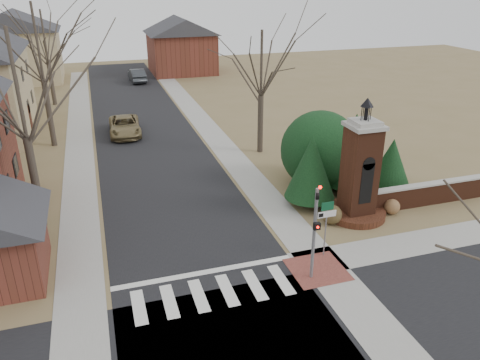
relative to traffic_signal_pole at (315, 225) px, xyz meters
name	(u,v)px	position (x,y,z in m)	size (l,w,h in m)	color
ground	(218,305)	(-4.30, -0.57, -2.59)	(120.00, 120.00, 0.00)	brown
main_street	(147,136)	(-4.30, 21.43, -2.58)	(8.00, 70.00, 0.01)	black
cross_street	(241,360)	(-4.30, -3.57, -2.58)	(120.00, 8.00, 0.01)	black
crosswalk_zone	(213,293)	(-4.30, 0.23, -2.58)	(8.00, 2.20, 0.02)	silver
stop_bar	(205,272)	(-4.30, 1.73, -2.58)	(8.00, 0.35, 0.02)	silver
sidewalk_right_main	(210,130)	(0.90, 21.43, -2.58)	(2.00, 60.00, 0.02)	gray
sidewalk_left	(79,143)	(-9.50, 21.43, -2.58)	(2.00, 60.00, 0.02)	gray
curb_apron	(317,270)	(0.50, 0.43, -2.57)	(2.40, 2.40, 0.02)	brown
traffic_signal_pole	(315,225)	(0.00, 0.00, 0.00)	(0.28, 0.41, 4.50)	slate
sign_post	(326,218)	(1.29, 1.41, -0.64)	(0.90, 0.07, 2.75)	slate
brick_gate_monument	(359,179)	(4.70, 4.42, -0.42)	(3.20, 3.20, 6.47)	#522818
brick_garden_wall	(427,194)	(9.20, 4.43, -1.93)	(7.50, 0.50, 1.30)	#522818
house_distant_left	(14,46)	(-16.31, 47.42, 1.66)	(10.80, 8.80, 8.53)	tan
house_distant_right	(181,44)	(3.69, 47.42, 1.06)	(8.80, 8.80, 7.30)	brown
evergreen_near	(311,167)	(2.90, 6.43, -0.29)	(2.80, 2.80, 4.10)	#473D33
evergreen_mid	(354,148)	(6.20, 7.63, 0.01)	(3.40, 3.40, 4.70)	#473D33
evergreen_far	(391,162)	(8.20, 6.63, -0.69)	(2.40, 2.40, 3.30)	#473D33
evergreen_mass	(320,147)	(4.70, 8.93, -0.19)	(4.80, 4.80, 4.80)	black
bare_tree_0	(15,76)	(-11.30, 8.43, 5.11)	(8.05, 8.05, 11.15)	#473D33
bare_tree_1	(36,36)	(-11.30, 21.43, 5.44)	(8.40, 8.40, 11.64)	#473D33
bare_tree_2	(43,32)	(-11.80, 34.43, 4.44)	(7.35, 7.35, 10.19)	#473D33
bare_tree_3	(262,59)	(3.20, 15.43, 4.10)	(7.00, 7.00, 9.70)	#473D33
pickup_truck	(125,126)	(-5.90, 22.48, -1.86)	(2.40, 5.20, 1.45)	olive
distant_car	(137,75)	(-2.70, 42.98, -1.80)	(1.66, 4.77, 1.57)	#33373B
dry_shrub_left	(332,215)	(3.07, 4.03, -2.07)	(1.04, 1.04, 1.04)	#4D3E23
dry_shrub_right	(392,207)	(6.70, 4.03, -2.16)	(0.85, 0.85, 0.85)	brown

